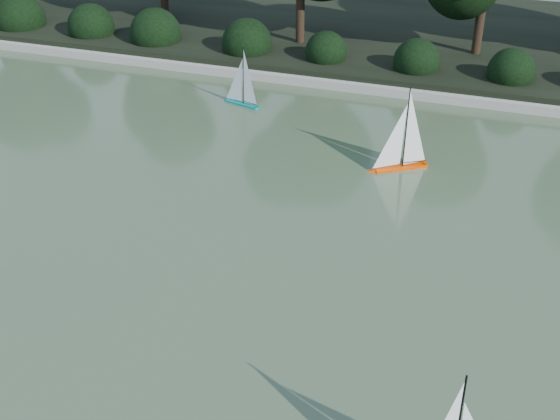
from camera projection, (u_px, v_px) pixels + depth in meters
name	position (u px, v px, depth m)	size (l,w,h in m)	color
ground	(247.00, 408.00, 6.95)	(80.00, 80.00, 0.00)	#3C4D2E
pond_coping	(411.00, 93.00, 14.24)	(40.00, 0.35, 0.18)	gray
far_bank	(440.00, 36.00, 17.47)	(40.00, 8.00, 0.30)	black
shrub_hedge	(420.00, 62.00, 14.79)	(29.10, 1.10, 1.10)	black
sailboat_orange	(396.00, 156.00, 11.36)	(0.98, 0.72, 1.48)	#F34200
sailboat_teal	(239.00, 95.00, 13.85)	(0.91, 0.39, 1.25)	#05817B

